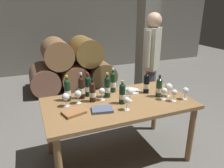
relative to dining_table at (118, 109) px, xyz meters
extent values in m
plane|color=#66635E|center=(0.00, 0.00, -0.67)|extent=(14.00, 14.00, 0.00)
cube|color=slate|center=(0.00, 4.20, 0.73)|extent=(10.00, 0.24, 2.80)
cylinder|color=#865B47|center=(-0.63, 2.60, -0.37)|extent=(0.60, 0.90, 0.60)
cylinder|color=#905F43|center=(0.00, 2.60, -0.37)|extent=(0.60, 0.90, 0.60)
cylinder|color=brown|center=(0.63, 2.60, -0.37)|extent=(0.60, 0.90, 0.60)
cylinder|color=#976C44|center=(-0.32, 2.60, 0.18)|extent=(0.60, 0.90, 0.60)
cylinder|color=olive|center=(0.32, 2.60, 0.18)|extent=(0.60, 0.90, 0.60)
cube|color=slate|center=(1.30, 1.60, 0.63)|extent=(0.32, 0.32, 2.60)
cube|color=olive|center=(0.00, 0.00, 0.07)|extent=(1.70, 0.90, 0.04)
cylinder|color=olive|center=(0.77, -0.39, -0.31)|extent=(0.07, 0.07, 0.72)
cylinder|color=olive|center=(-0.77, 0.39, -0.31)|extent=(0.07, 0.07, 0.72)
cylinder|color=olive|center=(0.77, 0.39, -0.31)|extent=(0.07, 0.07, 0.72)
cylinder|color=black|center=(-0.37, 0.25, 0.20)|extent=(0.07, 0.07, 0.22)
sphere|color=black|center=(-0.37, 0.25, 0.32)|extent=(0.07, 0.07, 0.07)
cylinder|color=black|center=(-0.37, 0.25, 0.35)|extent=(0.03, 0.03, 0.07)
cylinder|color=silver|center=(-0.37, 0.25, 0.40)|extent=(0.03, 0.03, 0.03)
cylinder|color=silver|center=(-0.37, 0.25, 0.19)|extent=(0.07, 0.07, 0.07)
cylinder|color=#19381E|center=(0.51, -0.04, 0.19)|extent=(0.07, 0.07, 0.19)
sphere|color=#19381E|center=(0.51, -0.04, 0.29)|extent=(0.07, 0.07, 0.07)
cylinder|color=#19381E|center=(0.51, -0.04, 0.31)|extent=(0.03, 0.03, 0.06)
cylinder|color=black|center=(0.51, -0.04, 0.35)|extent=(0.03, 0.03, 0.02)
cylinder|color=silver|center=(0.51, -0.04, 0.18)|extent=(0.07, 0.07, 0.06)
cylinder|color=black|center=(-0.28, 0.30, 0.20)|extent=(0.07, 0.07, 0.21)
sphere|color=black|center=(-0.28, 0.30, 0.31)|extent=(0.07, 0.07, 0.07)
cylinder|color=black|center=(-0.28, 0.30, 0.33)|extent=(0.03, 0.03, 0.07)
cylinder|color=#B21E23|center=(-0.28, 0.30, 0.38)|extent=(0.03, 0.03, 0.02)
cylinder|color=silver|center=(-0.28, 0.30, 0.18)|extent=(0.07, 0.07, 0.06)
cylinder|color=black|center=(0.02, -0.05, 0.19)|extent=(0.07, 0.07, 0.19)
sphere|color=black|center=(0.02, -0.05, 0.29)|extent=(0.07, 0.07, 0.07)
cylinder|color=black|center=(0.02, -0.05, 0.31)|extent=(0.03, 0.03, 0.06)
cylinder|color=tan|center=(0.02, -0.05, 0.35)|extent=(0.03, 0.03, 0.02)
cylinder|color=silver|center=(0.02, -0.05, 0.18)|extent=(0.07, 0.07, 0.06)
cylinder|color=#19381E|center=(0.06, 0.31, 0.20)|extent=(0.07, 0.07, 0.22)
sphere|color=#19381E|center=(0.06, 0.31, 0.32)|extent=(0.07, 0.07, 0.07)
cylinder|color=#19381E|center=(0.06, 0.31, 0.35)|extent=(0.03, 0.03, 0.07)
cylinder|color=silver|center=(0.06, 0.31, 0.39)|extent=(0.03, 0.03, 0.03)
cylinder|color=silver|center=(0.06, 0.31, 0.19)|extent=(0.07, 0.07, 0.07)
cylinder|color=black|center=(-0.27, 0.12, 0.19)|extent=(0.07, 0.07, 0.19)
sphere|color=black|center=(-0.27, 0.12, 0.29)|extent=(0.07, 0.07, 0.07)
cylinder|color=black|center=(-0.27, 0.12, 0.31)|extent=(0.03, 0.03, 0.06)
cylinder|color=black|center=(-0.27, 0.12, 0.35)|extent=(0.03, 0.03, 0.02)
cylinder|color=silver|center=(-0.27, 0.12, 0.18)|extent=(0.07, 0.07, 0.06)
cylinder|color=black|center=(0.43, 0.12, 0.19)|extent=(0.07, 0.07, 0.20)
sphere|color=black|center=(0.43, 0.12, 0.30)|extent=(0.07, 0.07, 0.07)
cylinder|color=black|center=(0.43, 0.12, 0.33)|extent=(0.03, 0.03, 0.06)
cylinder|color=#B21E23|center=(0.43, 0.12, 0.37)|extent=(0.03, 0.03, 0.02)
cylinder|color=silver|center=(0.43, 0.12, 0.18)|extent=(0.07, 0.07, 0.06)
cylinder|color=#19381E|center=(-0.53, 0.25, 0.20)|extent=(0.07, 0.07, 0.22)
sphere|color=#19381E|center=(-0.53, 0.25, 0.31)|extent=(0.07, 0.07, 0.07)
cylinder|color=#19381E|center=(-0.53, 0.25, 0.34)|extent=(0.03, 0.03, 0.07)
cylinder|color=gold|center=(-0.53, 0.25, 0.39)|extent=(0.03, 0.03, 0.02)
cylinder|color=silver|center=(-0.53, 0.25, 0.19)|extent=(0.07, 0.07, 0.06)
cylinder|color=black|center=(-0.07, 0.18, 0.20)|extent=(0.07, 0.07, 0.21)
sphere|color=black|center=(-0.07, 0.18, 0.31)|extent=(0.07, 0.07, 0.07)
cylinder|color=black|center=(-0.07, 0.18, 0.34)|extent=(0.03, 0.03, 0.07)
cylinder|color=tan|center=(-0.07, 0.18, 0.38)|extent=(0.03, 0.03, 0.02)
cylinder|color=silver|center=(-0.07, 0.18, 0.19)|extent=(0.07, 0.07, 0.06)
cylinder|color=white|center=(-0.44, 0.13, 0.09)|extent=(0.06, 0.06, 0.00)
cylinder|color=white|center=(-0.44, 0.13, 0.13)|extent=(0.01, 0.01, 0.07)
sphere|color=white|center=(-0.44, 0.13, 0.21)|extent=(0.08, 0.08, 0.08)
cylinder|color=white|center=(0.60, -0.22, 0.09)|extent=(0.06, 0.06, 0.00)
cylinder|color=white|center=(0.60, -0.22, 0.13)|extent=(0.01, 0.01, 0.07)
sphere|color=white|center=(0.60, -0.22, 0.20)|extent=(0.07, 0.07, 0.07)
cylinder|color=white|center=(0.00, -0.22, 0.09)|extent=(0.06, 0.06, 0.00)
cylinder|color=white|center=(0.00, -0.22, 0.13)|extent=(0.01, 0.01, 0.07)
sphere|color=white|center=(0.00, -0.22, 0.20)|extent=(0.07, 0.07, 0.07)
cylinder|color=white|center=(-0.58, 0.10, 0.09)|extent=(0.06, 0.06, 0.00)
cylinder|color=white|center=(-0.58, 0.10, 0.13)|extent=(0.01, 0.01, 0.07)
sphere|color=white|center=(-0.58, 0.10, 0.21)|extent=(0.08, 0.08, 0.08)
cylinder|color=white|center=(0.63, -0.07, 0.09)|extent=(0.06, 0.06, 0.00)
cylinder|color=white|center=(0.63, -0.07, 0.13)|extent=(0.01, 0.01, 0.07)
sphere|color=white|center=(0.63, -0.07, 0.21)|extent=(0.09, 0.09, 0.09)
cylinder|color=white|center=(0.13, -0.02, 0.09)|extent=(0.06, 0.06, 0.00)
cylinder|color=white|center=(0.13, -0.02, 0.13)|extent=(0.01, 0.01, 0.07)
sphere|color=white|center=(0.13, -0.02, 0.21)|extent=(0.09, 0.09, 0.09)
cylinder|color=white|center=(-0.16, 0.12, 0.09)|extent=(0.06, 0.06, 0.00)
cylinder|color=white|center=(-0.16, 0.12, 0.13)|extent=(0.01, 0.01, 0.07)
sphere|color=white|center=(-0.16, 0.12, 0.20)|extent=(0.08, 0.08, 0.08)
cylinder|color=white|center=(0.76, -0.23, 0.09)|extent=(0.06, 0.06, 0.00)
cylinder|color=white|center=(0.76, -0.23, 0.13)|extent=(0.01, 0.01, 0.07)
sphere|color=white|center=(0.76, -0.23, 0.20)|extent=(0.07, 0.07, 0.07)
cylinder|color=white|center=(0.52, -0.14, 0.09)|extent=(0.06, 0.06, 0.00)
cylinder|color=white|center=(0.52, -0.14, 0.13)|extent=(0.01, 0.01, 0.07)
sphere|color=white|center=(0.52, -0.14, 0.20)|extent=(0.07, 0.07, 0.07)
cube|color=#4C5670|center=(-0.25, -0.14, 0.11)|extent=(0.25, 0.20, 0.03)
cube|color=#936038|center=(-0.54, -0.09, 0.11)|extent=(0.26, 0.21, 0.03)
cylinder|color=white|center=(0.27, 0.23, 0.10)|extent=(0.24, 0.24, 0.01)
cylinder|color=#383842|center=(0.93, 0.79, -0.24)|extent=(0.11, 0.11, 0.85)
cylinder|color=#383842|center=(0.85, 0.71, -0.24)|extent=(0.11, 0.11, 0.85)
cube|color=#B2B29E|center=(0.89, 0.75, 0.51)|extent=(0.36, 0.34, 0.64)
cylinder|color=#B2B29E|center=(1.05, 0.89, 0.54)|extent=(0.08, 0.08, 0.54)
cylinder|color=#B2B29E|center=(0.73, 0.61, 0.54)|extent=(0.08, 0.08, 0.54)
sphere|color=tan|center=(0.89, 0.75, 0.93)|extent=(0.23, 0.23, 0.23)
camera|label=1|loc=(-0.91, -2.07, 1.14)|focal=34.53mm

